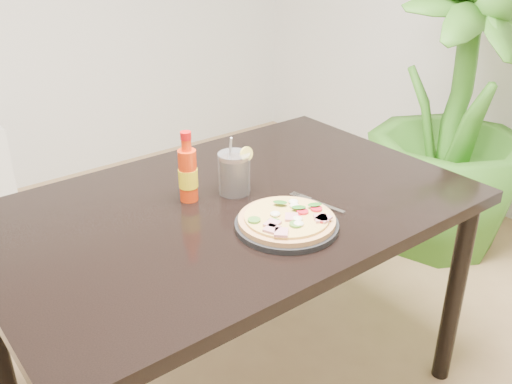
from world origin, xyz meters
TOP-DOWN VIEW (x-y plane):
  - dining_table at (0.07, 0.11)m, footprint 1.40×0.90m
  - plate at (0.10, -0.10)m, footprint 0.28×0.28m
  - pizza at (0.10, -0.10)m, footprint 0.26×0.26m
  - hot_sauce_bottle at (-0.02, 0.20)m, footprint 0.06×0.06m
  - cola_cup at (0.12, 0.16)m, footprint 0.10×0.10m
  - fork at (0.26, -0.04)m, footprint 0.05×0.19m
  - houseplant at (1.49, 0.32)m, footprint 0.78×0.78m
  - plant_pot at (1.49, 0.32)m, footprint 0.28×0.28m

SIDE VIEW (x-z plane):
  - plant_pot at x=1.49m, z-range 0.00..0.22m
  - dining_table at x=0.07m, z-range 0.29..1.04m
  - houseplant at x=1.49m, z-range 0.00..1.38m
  - fork at x=0.26m, z-range 0.75..0.76m
  - plate at x=0.10m, z-range 0.75..0.77m
  - pizza at x=0.10m, z-range 0.76..0.79m
  - cola_cup at x=0.12m, z-range 0.72..0.90m
  - hot_sauce_bottle at x=-0.02m, z-range 0.73..0.94m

